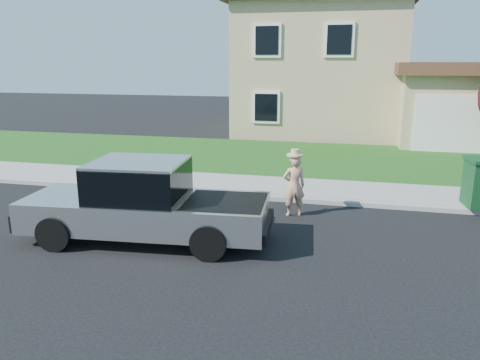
# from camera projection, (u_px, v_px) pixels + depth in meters

# --- Properties ---
(ground) EXTENTS (80.00, 80.00, 0.00)m
(ground) POSITION_uv_depth(u_px,v_px,m) (263.00, 239.00, 10.01)
(ground) COLOR black
(ground) RESTS_ON ground
(curb) EXTENTS (40.00, 0.20, 0.12)m
(curb) POSITION_uv_depth(u_px,v_px,m) (320.00, 201.00, 12.51)
(curb) COLOR gray
(curb) RESTS_ON ground
(sidewalk) EXTENTS (40.00, 2.00, 0.15)m
(sidewalk) POSITION_uv_depth(u_px,v_px,m) (322.00, 190.00, 13.54)
(sidewalk) COLOR gray
(sidewalk) RESTS_ON ground
(lawn) EXTENTS (40.00, 7.00, 0.10)m
(lawn) POSITION_uv_depth(u_px,v_px,m) (330.00, 160.00, 17.79)
(lawn) COLOR #1F4B15
(lawn) RESTS_ON ground
(house) EXTENTS (14.00, 11.30, 6.85)m
(house) POSITION_uv_depth(u_px,v_px,m) (346.00, 72.00, 24.38)
(house) COLOR tan
(house) RESTS_ON ground
(pickup_truck) EXTENTS (5.34, 2.21, 1.71)m
(pickup_truck) POSITION_uv_depth(u_px,v_px,m) (145.00, 204.00, 9.79)
(pickup_truck) COLOR black
(pickup_truck) RESTS_ON ground
(woman) EXTENTS (0.64, 0.53, 1.66)m
(woman) POSITION_uv_depth(u_px,v_px,m) (294.00, 185.00, 11.36)
(woman) COLOR #EAA180
(woman) RESTS_ON ground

